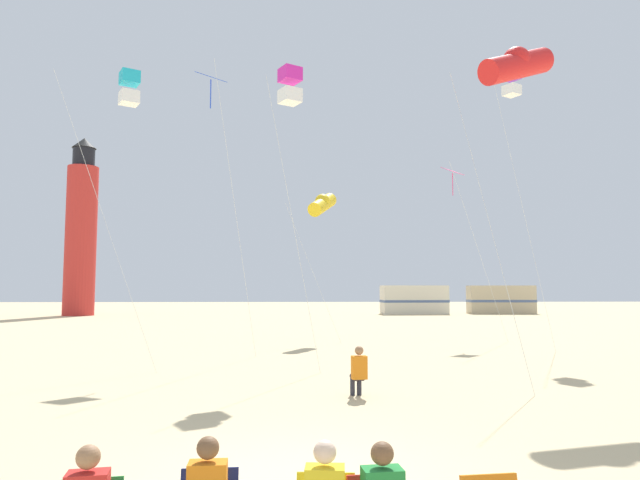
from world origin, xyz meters
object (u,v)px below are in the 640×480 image
kite_flyer_standing (358,370)px  kite_box_violet (511,83)px  kite_diamond_blue (213,89)px  kite_box_magenta (290,86)px  kite_box_cyan (129,88)px  kite_tube_scarlet (516,65)px  lighthouse_distant (81,232)px  kite_tube_gold (323,204)px  rv_van_cream (414,300)px  kite_diamond_rainbow (454,177)px  rv_van_tan (501,300)px

kite_flyer_standing → kite_box_violet: bearing=-134.9°
kite_diamond_blue → kite_box_violet: kite_box_violet is taller
kite_box_magenta → kite_box_violet: bearing=31.6°
kite_box_cyan → kite_tube_scarlet: bearing=-19.5°
kite_box_cyan → lighthouse_distant: bearing=113.0°
kite_tube_gold → kite_tube_scarlet: bearing=-69.5°
kite_flyer_standing → kite_box_magenta: kite_box_magenta is taller
kite_box_magenta → kite_box_cyan: kite_box_cyan is taller
kite_box_magenta → lighthouse_distant: size_ratio=0.56×
kite_box_magenta → kite_tube_gold: bearing=81.8°
kite_flyer_standing → rv_van_cream: bearing=-111.0°
kite_tube_gold → kite_box_magenta: size_ratio=0.78×
rv_van_cream → kite_box_magenta: bearing=-111.0°
kite_tube_scarlet → kite_flyer_standing: bearing=-159.3°
kite_box_magenta → kite_box_cyan: bearing=165.3°
kite_tube_gold → rv_van_cream: bearing=69.9°
kite_flyer_standing → kite_diamond_blue: bearing=-66.1°
kite_diamond_blue → kite_box_magenta: size_ratio=1.11×
kite_tube_scarlet → kite_box_violet: bearing=69.5°
kite_box_magenta → kite_box_cyan: 5.70m
kite_tube_scarlet → kite_box_magenta: kite_box_magenta is taller
kite_tube_scarlet → kite_diamond_rainbow: (1.55, 11.94, -0.73)m
kite_tube_gold → kite_box_cyan: (-6.95, -8.68, 2.62)m
kite_diamond_rainbow → lighthouse_distant: bearing=136.2°
kite_box_cyan → rv_van_tan: kite_box_cyan is taller
kite_diamond_blue → kite_box_magenta: kite_diamond_blue is taller
kite_tube_gold → kite_diamond_blue: bearing=-121.4°
lighthouse_distant → rv_van_cream: (31.83, 1.94, -6.45)m
lighthouse_distant → rv_van_cream: size_ratio=2.55×
kite_flyer_standing → rv_van_cream: rv_van_cream is taller
lighthouse_distant → kite_diamond_rainbow: bearing=-43.8°
kite_tube_gold → kite_diamond_rainbow: 6.52m
kite_tube_scarlet → kite_diamond_rainbow: 12.06m
kite_box_cyan → rv_van_tan: (26.08, 37.38, -7.88)m
kite_diamond_blue → kite_box_violet: size_ratio=0.88×
kite_tube_gold → kite_box_violet: 10.18m
kite_diamond_blue → lighthouse_distant: size_ratio=0.63×
kite_tube_gold → kite_box_magenta: kite_box_magenta is taller
lighthouse_distant → kite_diamond_blue: bearing=-62.4°
kite_diamond_rainbow → kite_box_magenta: bearing=-130.2°
kite_box_cyan → rv_van_cream: kite_box_cyan is taller
kite_diamond_blue → kite_box_cyan: size_ratio=1.07×
kite_box_magenta → kite_box_cyan: (-5.50, 1.44, 0.38)m
kite_flyer_standing → kite_tube_scarlet: 9.35m
kite_box_cyan → kite_box_violet: kite_box_violet is taller
kite_box_violet → kite_box_cyan: bearing=-163.7°
kite_flyer_standing → kite_tube_gold: size_ratio=0.16×
kite_flyer_standing → kite_diamond_rainbow: 16.63m
rv_van_cream → rv_van_tan: (8.95, 0.83, 0.00)m
kite_box_cyan → lighthouse_distant: 37.63m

